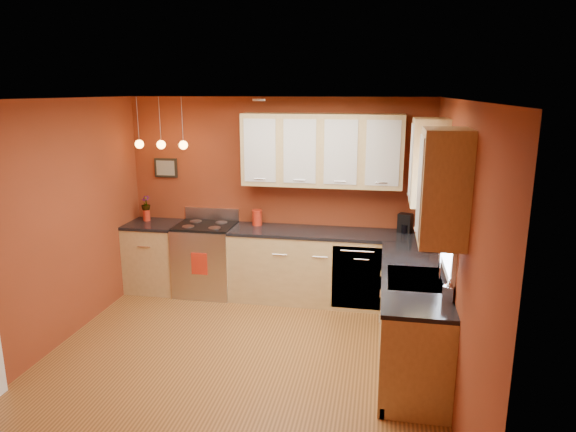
% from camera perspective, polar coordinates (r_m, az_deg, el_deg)
% --- Properties ---
extents(floor, '(4.20, 4.20, 0.00)m').
position_cam_1_polar(floor, '(5.36, -5.82, -16.27)').
color(floor, '#9B612D').
rests_on(floor, ground).
extents(ceiling, '(4.00, 4.20, 0.02)m').
position_cam_1_polar(ceiling, '(4.64, -6.62, 12.76)').
color(ceiling, white).
rests_on(ceiling, wall_back).
extents(wall_back, '(4.00, 0.02, 2.60)m').
position_cam_1_polar(wall_back, '(6.82, -1.15, 2.14)').
color(wall_back, maroon).
rests_on(wall_back, floor).
extents(wall_front, '(4.00, 0.02, 2.60)m').
position_cam_1_polar(wall_front, '(3.03, -17.92, -13.93)').
color(wall_front, maroon).
rests_on(wall_front, floor).
extents(wall_left, '(0.02, 4.20, 2.60)m').
position_cam_1_polar(wall_left, '(5.73, -25.74, -1.51)').
color(wall_left, maroon).
rests_on(wall_left, floor).
extents(wall_right, '(0.02, 4.20, 2.60)m').
position_cam_1_polar(wall_right, '(4.69, 17.99, -3.97)').
color(wall_right, maroon).
rests_on(wall_right, floor).
extents(base_cabinets_back_left, '(0.70, 0.60, 0.90)m').
position_cam_1_polar(base_cabinets_back_left, '(7.27, -14.49, -4.49)').
color(base_cabinets_back_left, tan).
rests_on(base_cabinets_back_left, floor).
extents(base_cabinets_back_right, '(2.54, 0.60, 0.90)m').
position_cam_1_polar(base_cabinets_back_right, '(6.65, 4.55, -5.81)').
color(base_cabinets_back_right, tan).
rests_on(base_cabinets_back_right, floor).
extents(base_cabinets_right, '(0.60, 2.10, 0.90)m').
position_cam_1_polar(base_cabinets_right, '(5.38, 13.49, -11.06)').
color(base_cabinets_right, tan).
rests_on(base_cabinets_right, floor).
extents(counter_back_left, '(0.70, 0.62, 0.04)m').
position_cam_1_polar(counter_back_left, '(7.14, -14.72, -0.91)').
color(counter_back_left, black).
rests_on(counter_back_left, base_cabinets_back_left).
extents(counter_back_right, '(2.54, 0.62, 0.04)m').
position_cam_1_polar(counter_back_right, '(6.51, 4.63, -1.91)').
color(counter_back_right, black).
rests_on(counter_back_right, base_cabinets_back_right).
extents(counter_right, '(0.62, 2.10, 0.04)m').
position_cam_1_polar(counter_right, '(5.20, 13.78, -6.35)').
color(counter_right, black).
rests_on(counter_right, base_cabinets_right).
extents(gas_range, '(0.76, 0.64, 1.11)m').
position_cam_1_polar(gas_range, '(6.99, -9.05, -4.68)').
color(gas_range, '#B4B3B8').
rests_on(gas_range, floor).
extents(dishwasher_front, '(0.60, 0.02, 0.80)m').
position_cam_1_polar(dishwasher_front, '(6.36, 7.62, -6.84)').
color(dishwasher_front, '#B4B3B8').
rests_on(dishwasher_front, base_cabinets_back_right).
extents(sink, '(0.50, 0.70, 0.33)m').
position_cam_1_polar(sink, '(5.07, 13.89, -6.98)').
color(sink, gray).
rests_on(sink, counter_right).
extents(window, '(0.06, 1.02, 1.22)m').
position_cam_1_polar(window, '(4.88, 17.60, 1.45)').
color(window, white).
rests_on(window, wall_right).
extents(upper_cabinets_back, '(2.00, 0.35, 0.90)m').
position_cam_1_polar(upper_cabinets_back, '(6.45, 3.77, 7.29)').
color(upper_cabinets_back, tan).
rests_on(upper_cabinets_back, wall_back).
extents(upper_cabinets_right, '(0.35, 1.95, 0.90)m').
position_cam_1_polar(upper_cabinets_right, '(4.84, 16.03, 4.62)').
color(upper_cabinets_right, tan).
rests_on(upper_cabinets_right, wall_right).
extents(wall_picture, '(0.32, 0.03, 0.26)m').
position_cam_1_polar(wall_picture, '(7.21, -13.41, 5.23)').
color(wall_picture, black).
rests_on(wall_picture, wall_back).
extents(pendant_lights, '(0.71, 0.11, 0.66)m').
position_cam_1_polar(pendant_lights, '(6.83, -13.92, 7.77)').
color(pendant_lights, gray).
rests_on(pendant_lights, ceiling).
extents(red_canister, '(0.14, 0.14, 0.21)m').
position_cam_1_polar(red_canister, '(6.78, -3.45, -0.16)').
color(red_canister, '#B62713').
rests_on(red_canister, counter_back_right).
extents(red_vase, '(0.09, 0.09, 0.15)m').
position_cam_1_polar(red_vase, '(7.27, -15.45, 0.08)').
color(red_vase, '#B62713').
rests_on(red_vase, counter_back_left).
extents(flowers, '(0.14, 0.14, 0.21)m').
position_cam_1_polar(flowers, '(7.24, -15.53, 1.33)').
color(flowers, '#B62713').
rests_on(flowers, red_vase).
extents(coffee_maker, '(0.20, 0.20, 0.24)m').
position_cam_1_polar(coffee_maker, '(6.59, 12.88, -0.86)').
color(coffee_maker, black).
rests_on(coffee_maker, counter_back_right).
extents(soap_pump, '(0.12, 0.12, 0.21)m').
position_cam_1_polar(soap_pump, '(4.57, 17.45, -7.83)').
color(soap_pump, white).
rests_on(soap_pump, counter_right).
extents(dish_towel, '(0.21, 0.01, 0.29)m').
position_cam_1_polar(dish_towel, '(6.68, -9.84, -5.25)').
color(dish_towel, '#B62713').
rests_on(dish_towel, gas_range).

